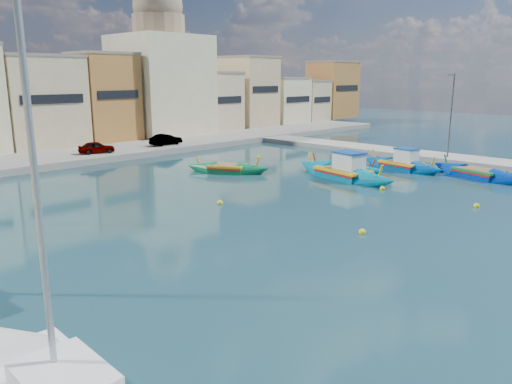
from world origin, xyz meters
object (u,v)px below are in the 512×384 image
church_block (160,70)px  luzzu_blue_cabin (401,165)px  luzzu_turquoise_cabin (343,173)px  luzzu_blue_south (478,174)px  quay_street_lamp (451,115)px  luzzu_cyan_mid (342,169)px  yacht_south (33,379)px  luzzu_green (227,170)px

church_block → luzzu_blue_cabin: 33.84m
luzzu_turquoise_cabin → luzzu_blue_south: luzzu_turquoise_cabin is taller
quay_street_lamp → luzzu_blue_cabin: bearing=169.8°
luzzu_cyan_mid → yacht_south: yacht_south is taller
church_block → luzzu_blue_south: church_block is taller
church_block → yacht_south: 53.78m
luzzu_blue_cabin → yacht_south: bearing=-166.2°
luzzu_green → luzzu_cyan_mid: bearing=-43.1°
luzzu_blue_cabin → luzzu_turquoise_cabin: bearing=168.2°
luzzu_cyan_mid → luzzu_blue_south: size_ratio=0.86×
luzzu_green → luzzu_blue_south: bearing=-52.0°
church_block → quay_street_lamp: size_ratio=2.39×
luzzu_turquoise_cabin → yacht_south: bearing=-160.5°
church_block → luzzu_turquoise_cabin: (-5.52, -31.48, -8.01)m
quay_street_lamp → yacht_south: bearing=-169.8°
quay_street_lamp → luzzu_blue_south: 8.31m
luzzu_turquoise_cabin → yacht_south: yacht_south is taller
quay_street_lamp → luzzu_turquoise_cabin: quay_street_lamp is taller
church_block → luzzu_turquoise_cabin: 32.94m
luzzu_blue_cabin → luzzu_cyan_mid: (-4.23, 3.10, -0.12)m
quay_street_lamp → luzzu_turquoise_cabin: size_ratio=0.76×
luzzu_turquoise_cabin → luzzu_blue_cabin: size_ratio=1.27×
quay_street_lamp → luzzu_blue_south: quay_street_lamp is taller
church_block → yacht_south: church_block is taller
luzzu_cyan_mid → yacht_south: 32.43m
quay_street_lamp → luzzu_blue_cabin: size_ratio=0.96×
church_block → quay_street_lamp: church_block is taller
luzzu_blue_cabin → luzzu_green: bearing=139.3°
church_block → luzzu_cyan_mid: 31.01m
church_block → luzzu_cyan_mid: size_ratio=2.47×
luzzu_turquoise_cabin → luzzu_cyan_mid: (2.38, 1.72, -0.17)m
luzzu_turquoise_cabin → luzzu_blue_cabin: 6.75m
church_block → luzzu_cyan_mid: church_block is taller
luzzu_turquoise_cabin → luzzu_green: 9.50m
church_block → luzzu_cyan_mid: (-3.14, -29.75, -8.17)m
luzzu_cyan_mid → yacht_south: bearing=-159.0°
luzzu_turquoise_cabin → luzzu_blue_south: bearing=-44.2°
luzzu_blue_cabin → luzzu_blue_south: 6.08m
luzzu_turquoise_cabin → yacht_south: (-27.90, -9.88, 0.01)m
luzzu_blue_south → yacht_south: size_ratio=0.85×
yacht_south → luzzu_cyan_mid: bearing=21.0°
luzzu_green → luzzu_blue_south: luzzu_blue_south is taller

